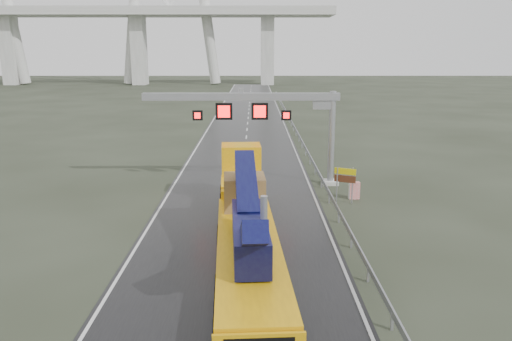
{
  "coord_description": "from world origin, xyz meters",
  "views": [
    {
      "loc": [
        1.01,
        -19.64,
        10.07
      ],
      "look_at": [
        1.09,
        9.18,
        3.2
      ],
      "focal_mm": 35.0,
      "sensor_mm": 36.0,
      "label": 1
    }
  ],
  "objects_px": {
    "heavy_haul_truck": "(245,206)",
    "exit_sign_pair": "(345,178)",
    "sign_gantry": "(269,112)",
    "striped_barrier": "(354,190)"
  },
  "relations": [
    {
      "from": "heavy_haul_truck",
      "to": "striped_barrier",
      "type": "height_order",
      "value": "heavy_haul_truck"
    },
    {
      "from": "heavy_haul_truck",
      "to": "striped_barrier",
      "type": "xyz_separation_m",
      "value": [
        7.51,
        7.41,
        -1.23
      ]
    },
    {
      "from": "sign_gantry",
      "to": "heavy_haul_truck",
      "type": "distance_m",
      "value": 12.12
    },
    {
      "from": "sign_gantry",
      "to": "exit_sign_pair",
      "type": "relative_size",
      "value": 5.93
    },
    {
      "from": "striped_barrier",
      "to": "exit_sign_pair",
      "type": "bearing_deg",
      "value": -132.7
    },
    {
      "from": "sign_gantry",
      "to": "exit_sign_pair",
      "type": "height_order",
      "value": "sign_gantry"
    },
    {
      "from": "exit_sign_pair",
      "to": "striped_barrier",
      "type": "bearing_deg",
      "value": 75.6
    },
    {
      "from": "sign_gantry",
      "to": "striped_barrier",
      "type": "height_order",
      "value": "sign_gantry"
    },
    {
      "from": "heavy_haul_truck",
      "to": "exit_sign_pair",
      "type": "height_order",
      "value": "heavy_haul_truck"
    },
    {
      "from": "heavy_haul_truck",
      "to": "striped_barrier",
      "type": "relative_size",
      "value": 16.68
    }
  ]
}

